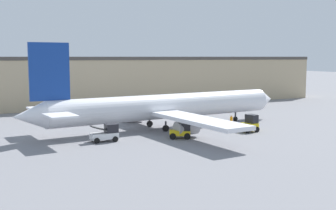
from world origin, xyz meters
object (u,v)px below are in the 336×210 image
at_px(ground_crew_worker, 231,121).
at_px(baggage_tug, 249,124).
at_px(pushback_tug, 181,131).
at_px(airplane, 162,107).
at_px(belt_loader_truck, 106,133).

relative_size(ground_crew_worker, baggage_tug, 0.66).
bearing_deg(baggage_tug, pushback_tug, 174.95).
relative_size(airplane, pushback_tug, 13.82).
height_order(airplane, ground_crew_worker, airplane).
bearing_deg(pushback_tug, airplane, 108.46).
bearing_deg(ground_crew_worker, belt_loader_truck, 174.73).
xyz_separation_m(airplane, baggage_tug, (10.20, -7.42, -2.14)).
xyz_separation_m(airplane, belt_loader_truck, (-10.06, -5.70, -2.19)).
bearing_deg(pushback_tug, ground_crew_worker, 47.22).
bearing_deg(baggage_tug, belt_loader_truck, 167.43).
bearing_deg(pushback_tug, baggage_tug, 26.17).
xyz_separation_m(ground_crew_worker, baggage_tug, (0.22, -4.18, 0.12)).
relative_size(airplane, baggage_tug, 15.77).
height_order(airplane, baggage_tug, airplane).
bearing_deg(ground_crew_worker, pushback_tug, -168.55).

